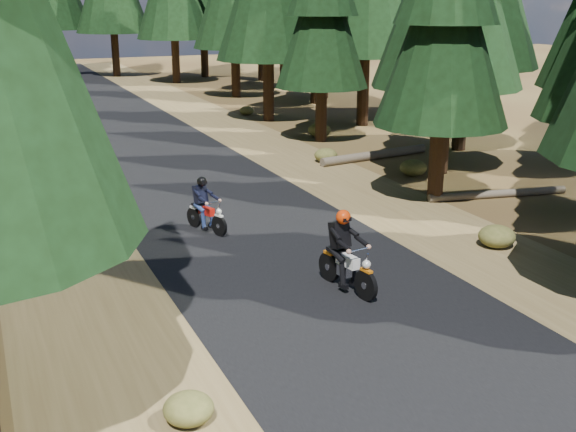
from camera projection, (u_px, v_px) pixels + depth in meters
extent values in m
plane|color=#422C17|center=(316.00, 285.00, 15.20)|extent=(120.00, 120.00, 0.00)
cube|color=black|center=(237.00, 220.00, 19.58)|extent=(6.00, 100.00, 0.01)
cube|color=brown|center=(61.00, 242.00, 17.82)|extent=(3.20, 100.00, 0.01)
cube|color=brown|center=(383.00, 202.00, 21.34)|extent=(3.20, 100.00, 0.01)
cylinder|color=black|center=(439.00, 125.00, 20.78)|extent=(0.48, 0.48, 4.52)
cone|color=black|center=(445.00, 24.00, 19.95)|extent=(3.84, 3.84, 5.65)
cylinder|color=black|center=(445.00, 87.00, 23.99)|extent=(0.53, 0.53, 5.84)
cylinder|color=black|center=(464.00, 67.00, 27.60)|extent=(0.56, 0.56, 6.43)
cylinder|color=black|center=(321.00, 87.00, 29.54)|extent=(0.48, 0.48, 4.51)
cone|color=black|center=(322.00, 16.00, 28.71)|extent=(3.83, 3.83, 5.64)
cylinder|color=black|center=(364.00, 55.00, 32.99)|extent=(0.56, 0.56, 6.47)
cylinder|color=black|center=(268.00, 60.00, 34.29)|extent=(0.53, 0.53, 5.83)
cylinder|color=black|center=(315.00, 62.00, 40.09)|extent=(0.48, 0.48, 4.61)
cone|color=black|center=(316.00, 8.00, 39.25)|extent=(3.92, 3.92, 5.77)
cylinder|color=black|center=(235.00, 48.00, 42.44)|extent=(0.53, 0.53, 5.76)
cylinder|color=black|center=(284.00, 43.00, 47.47)|extent=(0.53, 0.53, 5.66)
cylinder|color=black|center=(324.00, 46.00, 42.08)|extent=(0.54, 0.54, 6.00)
cylinder|color=black|center=(432.00, 59.00, 35.89)|extent=(0.52, 0.52, 5.60)
cylinder|color=black|center=(175.00, 39.00, 49.42)|extent=(0.54, 0.54, 6.00)
cylinder|color=black|center=(204.00, 33.00, 53.14)|extent=(0.56, 0.56, 6.40)
cylinder|color=black|center=(114.00, 33.00, 53.48)|extent=(0.56, 0.56, 6.40)
cylinder|color=black|center=(53.00, 29.00, 54.52)|extent=(0.57, 0.57, 6.80)
cylinder|color=black|center=(261.00, 38.00, 50.84)|extent=(0.54, 0.54, 6.00)
cylinder|color=#4C4233|center=(375.00, 155.00, 26.82)|extent=(4.78, 1.05, 0.32)
cylinder|color=#4C4233|center=(498.00, 194.00, 21.72)|extent=(4.45, 1.02, 0.24)
ellipsoid|color=#474C1E|center=(2.00, 178.00, 23.16)|extent=(0.79, 0.79, 0.47)
ellipsoid|color=#474C1E|center=(188.00, 409.00, 10.25)|extent=(0.73, 0.73, 0.44)
ellipsoid|color=#474C1E|center=(326.00, 155.00, 26.34)|extent=(0.85, 0.85, 0.51)
ellipsoid|color=#474C1E|center=(497.00, 236.00, 17.43)|extent=(0.89, 0.89, 0.54)
ellipsoid|color=#474C1E|center=(413.00, 168.00, 24.34)|extent=(0.92, 0.92, 0.55)
ellipsoid|color=#474C1E|center=(34.00, 259.00, 16.14)|extent=(0.67, 0.67, 0.40)
ellipsoid|color=#474C1E|center=(19.00, 204.00, 20.25)|extent=(0.81, 0.81, 0.49)
ellipsoid|color=#474C1E|center=(247.00, 111.00, 36.76)|extent=(0.73, 0.73, 0.44)
ellipsoid|color=#474C1E|center=(319.00, 130.00, 30.97)|extent=(0.99, 0.99, 0.60)
cube|color=black|center=(348.00, 238.00, 14.58)|extent=(0.41, 0.29, 0.55)
sphere|color=red|center=(348.00, 219.00, 14.47)|extent=(0.35, 0.35, 0.30)
cube|color=black|center=(206.00, 195.00, 18.35)|extent=(0.37, 0.30, 0.46)
sphere|color=black|center=(205.00, 183.00, 18.25)|extent=(0.33, 0.33, 0.26)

